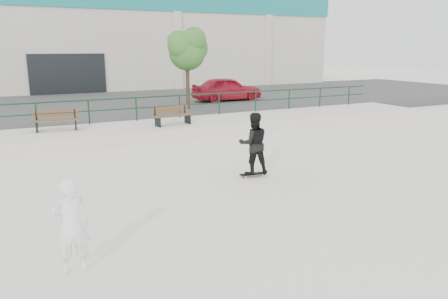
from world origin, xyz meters
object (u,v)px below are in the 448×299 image
skateboard (253,174)px  standing_skater (253,144)px  bench_right (172,116)px  tree (188,48)px  red_car (227,89)px  bench_left (56,121)px  seated_skater (71,226)px

skateboard → standing_skater: standing_skater is taller
bench_right → tree: tree is taller
red_car → tree: bearing=124.4°
bench_left → red_car: size_ratio=0.41×
tree → skateboard: bearing=-102.7°
bench_right → skateboard: (0.05, -6.46, -0.80)m
bench_right → tree: bearing=52.2°
tree → standing_skater: (-2.41, -10.70, -2.60)m
bench_right → seated_skater: bearing=-126.3°
bench_left → standing_skater: size_ratio=0.98×
bench_left → bench_right: bearing=-4.0°
red_car → seated_skater: bearing=147.2°
tree → red_car: size_ratio=0.99×
bench_left → seated_skater: 10.68m
bench_right → tree: size_ratio=0.42×
bench_left → skateboard: bearing=-52.0°
bench_right → standing_skater: standing_skater is taller
red_car → bench_right: bearing=139.4°
red_car → seated_skater: 19.68m
standing_skater → seated_skater: bearing=47.2°
tree → red_car: bearing=32.7°
skateboard → seated_skater: seated_skater is taller
standing_skater → tree: bearing=-87.3°
bench_right → standing_skater: 6.46m
tree → skateboard: (-2.41, -10.70, -3.50)m
bench_right → red_car: (5.82, 6.39, 0.33)m
standing_skater → red_car: bearing=-98.8°
red_car → skateboard: bearing=157.5°
seated_skater → skateboard: bearing=-144.1°
skateboard → standing_skater: size_ratio=0.45×
bench_right → skateboard: 6.51m
tree → skateboard: tree is taller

